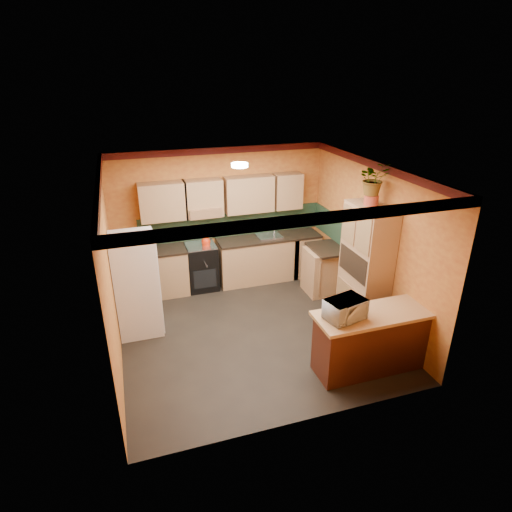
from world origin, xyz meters
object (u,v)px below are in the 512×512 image
at_px(microwave, 345,309).
at_px(pantry, 365,268).
at_px(base_cabinets_back, 232,263).
at_px(fridge, 136,284).
at_px(breakfast_bar, 377,341).
at_px(stove, 202,267).

bearing_deg(microwave, pantry, 34.58).
height_order(base_cabinets_back, fridge, fridge).
height_order(fridge, breakfast_bar, fridge).
bearing_deg(microwave, fridge, 127.97).
bearing_deg(breakfast_bar, microwave, 180.00).
relative_size(stove, pantry, 0.43).
relative_size(fridge, pantry, 0.81).
bearing_deg(base_cabinets_back, microwave, -77.53).
relative_size(stove, microwave, 1.74).
bearing_deg(stove, fridge, -137.21).
bearing_deg(base_cabinets_back, pantry, -51.33).
relative_size(base_cabinets_back, fridge, 2.15).
distance_m(breakfast_bar, microwave, 0.86).
xyz_separation_m(stove, fridge, (-1.28, -1.18, 0.39)).
distance_m(stove, pantry, 3.20).
relative_size(base_cabinets_back, stove, 4.01).
distance_m(fridge, pantry, 3.73).
distance_m(base_cabinets_back, breakfast_bar, 3.48).
height_order(pantry, microwave, pantry).
height_order(fridge, pantry, pantry).
bearing_deg(fridge, microwave, -38.05).
height_order(stove, breakfast_bar, stove).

